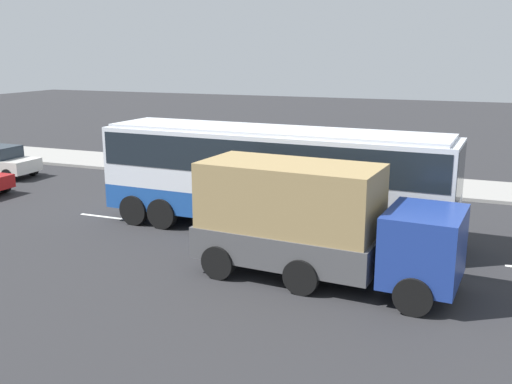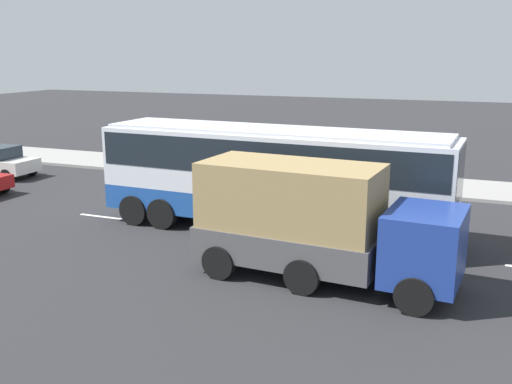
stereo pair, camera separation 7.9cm
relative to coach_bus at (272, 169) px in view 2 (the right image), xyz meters
name	(u,v)px [view 2 (the right image)]	position (x,y,z in m)	size (l,w,h in m)	color
ground_plane	(246,220)	(-1.38, 0.95, -2.25)	(120.00, 120.00, 0.00)	#28282B
sidewalk_curb	(308,177)	(-1.38, 9.06, -2.18)	(80.00, 4.00, 0.15)	gray
lane_centreline	(153,223)	(-4.46, -0.60, -2.25)	(29.75, 0.16, 0.01)	white
coach_bus	(272,169)	(0.00, 0.00, 0.00)	(12.36, 3.23, 3.64)	#1E4C9E
cargo_truck	(316,220)	(2.61, -3.68, -0.57)	(7.30, 3.04, 3.21)	navy
pedestrian_near_curb	(358,157)	(1.01, 9.41, -1.09)	(0.32, 0.32, 1.75)	black
pedestrian_at_crossing	(355,164)	(1.27, 7.62, -1.07)	(0.32, 0.32, 1.78)	brown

